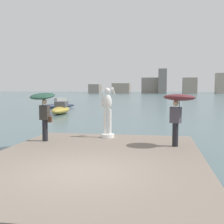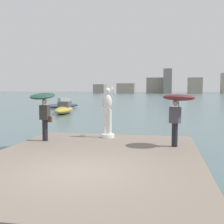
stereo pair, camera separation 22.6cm
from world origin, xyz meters
The scene contains 8 objects.
ground_plane centered at (0.00, 40.00, 0.00)m, with size 400.00×400.00×0.00m, color #4C666B.
pier centered at (0.00, 1.58, 0.20)m, with size 6.86×9.16×0.40m, color slate.
statue_white_figure centered at (-0.24, 5.26, 1.38)m, with size 0.59×0.86×2.22m.
onlooker_left centered at (-2.69, 4.02, 1.95)m, with size 1.20×1.22×2.04m.
onlooker_right centered at (2.71, 3.72, 2.01)m, with size 1.58×1.59×1.99m.
boat_near centered at (-7.93, 20.79, 0.47)m, with size 1.86×4.80×1.24m.
boat_far centered at (-11.10, 28.72, 0.43)m, with size 4.07×4.67×1.32m.
distant_skyline centered at (0.63, 150.76, 4.38)m, with size 72.32×11.12×13.12m.
Camera 1 is at (2.03, -7.10, 2.55)m, focal length 45.98 mm.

